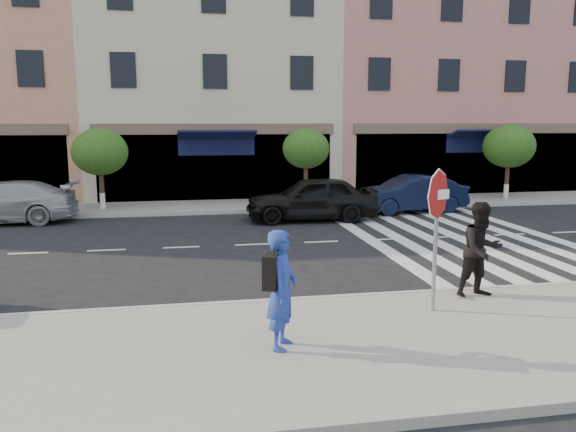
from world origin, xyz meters
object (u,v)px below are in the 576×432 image
object	(u,v)px
photographer	(282,289)
car_far_left	(1,202)
car_far_mid	(312,198)
stop_sign	(437,208)
walker	(481,250)
car_far_right	(410,194)

from	to	relation	value
photographer	car_far_left	bearing A→B (deg)	53.44
photographer	car_far_mid	bearing A→B (deg)	7.76
stop_sign	car_far_left	bearing A→B (deg)	110.90
walker	stop_sign	bearing A→B (deg)	-161.37
walker	car_far_right	distance (m)	11.09
photographer	car_far_mid	distance (m)	11.74
walker	car_far_mid	world-z (taller)	walker
photographer	car_far_left	xyz separation A→B (m)	(-7.60, 12.72, -0.32)
walker	car_far_left	distance (m)	16.06
photographer	stop_sign	bearing A→B (deg)	-46.18
stop_sign	photographer	xyz separation A→B (m)	(-2.90, -1.13, -0.94)
walker	car_far_left	size ratio (longest dim) A/B	0.37
car_far_left	car_far_right	distance (m)	14.74
stop_sign	car_far_mid	xyz separation A→B (m)	(0.10, 10.22, -1.20)
car_far_right	stop_sign	bearing A→B (deg)	-27.30
stop_sign	photographer	distance (m)	3.26
car_far_left	car_far_mid	distance (m)	10.69
walker	car_far_right	world-z (taller)	walker
car_far_mid	photographer	bearing A→B (deg)	-12.27
stop_sign	car_far_mid	world-z (taller)	stop_sign
car_far_left	car_far_mid	xyz separation A→B (m)	(10.60, -1.37, 0.07)
walker	car_far_mid	size ratio (longest dim) A/B	0.40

